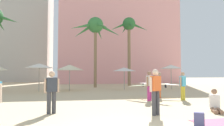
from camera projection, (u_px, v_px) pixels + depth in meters
name	position (u px, v px, depth m)	size (l,w,h in m)	color
hotel_pink	(117.00, 38.00, 35.91)	(19.30, 9.52, 15.74)	pink
palm_tree_left	(129.00, 30.00, 25.54)	(4.94, 4.87, 8.66)	#896B4C
palm_tree_center	(95.00, 29.00, 23.06)	(5.82, 5.72, 8.00)	#896B4C
cafe_umbrella_0	(171.00, 67.00, 20.27)	(2.13, 2.13, 2.44)	gray
cafe_umbrella_1	(39.00, 66.00, 17.45)	(2.40, 2.40, 2.44)	gray
cafe_umbrella_3	(70.00, 67.00, 18.78)	(2.61, 2.61, 2.40)	gray
cafe_umbrella_4	(124.00, 69.00, 19.53)	(2.31, 2.31, 2.15)	gray
beach_towel	(218.00, 122.00, 6.62)	(1.59, 0.96, 0.01)	#EF6684
backpack	(199.00, 120.00, 6.14)	(0.35, 0.34, 0.42)	#4A4A7A
person_far_right	(215.00, 104.00, 8.54)	(0.75, 1.03, 0.94)	#936B51
person_near_left	(160.00, 84.00, 13.18)	(2.80, 1.50, 1.67)	orange
person_mid_left	(148.00, 85.00, 11.89)	(2.14, 2.44, 1.73)	#B7337F
person_mid_right	(156.00, 90.00, 7.82)	(0.59, 0.37, 1.77)	#3D3D42
person_mid_center	(52.00, 90.00, 8.08)	(0.60, 0.33, 1.70)	#3D3D42
person_far_left	(183.00, 85.00, 12.07)	(0.56, 0.41, 1.69)	gold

